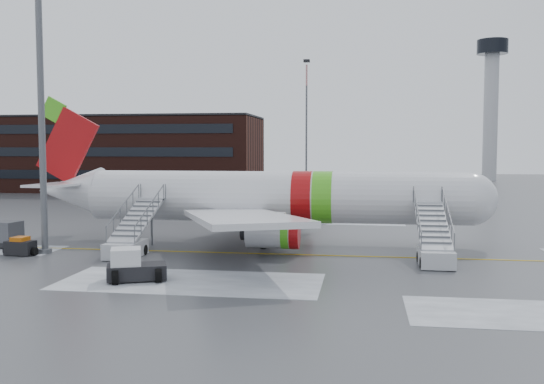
% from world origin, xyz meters
% --- Properties ---
extents(ground, '(260.00, 260.00, 0.00)m').
position_xyz_m(ground, '(0.00, 0.00, 0.00)').
color(ground, '#494C4F').
rests_on(ground, ground).
extents(airliner, '(35.03, 32.97, 11.18)m').
position_xyz_m(airliner, '(-4.30, 3.67, 3.42)').
color(airliner, white).
rests_on(airliner, ground).
extents(airstair_fwd, '(2.05, 7.70, 3.48)m').
position_xyz_m(airstair_fwd, '(7.48, -2.87, 1.06)').
color(airstair_fwd, '#BABDC2').
rests_on(airstair_fwd, ground).
extents(airstair_aft, '(2.05, 7.70, 3.48)m').
position_xyz_m(airstair_aft, '(-12.24, -2.87, 1.06)').
color(airstair_aft, '#AEB0B6').
rests_on(airstair_aft, ground).
extents(pushback_tug, '(3.51, 3.10, 1.78)m').
position_xyz_m(pushback_tug, '(-9.13, -10.23, 0.79)').
color(pushback_tug, black).
rests_on(pushback_tug, ground).
extents(uld_container, '(2.60, 2.11, 1.90)m').
position_xyz_m(uld_container, '(-22.11, -1.23, 0.89)').
color(uld_container, black).
rests_on(uld_container, ground).
extents(baggage_tractor, '(2.41, 1.23, 1.23)m').
position_xyz_m(baggage_tractor, '(-19.52, -3.86, 0.52)').
color(baggage_tractor, black).
rests_on(baggage_tractor, ground).
extents(light_mast_near, '(1.20, 1.20, 27.16)m').
position_xyz_m(light_mast_near, '(-18.28, -2.92, 13.99)').
color(light_mast_near, '#595B60').
rests_on(light_mast_near, ground).
extents(terminal_building, '(62.00, 16.11, 12.30)m').
position_xyz_m(terminal_building, '(-45.00, 54.98, 6.20)').
color(terminal_building, '#3F1E16').
rests_on(terminal_building, ground).
extents(control_tower, '(6.40, 6.40, 30.00)m').
position_xyz_m(control_tower, '(30.00, 95.00, 18.75)').
color(control_tower, '#B2B5BA').
rests_on(control_tower, ground).
extents(light_mast_far_n, '(1.20, 1.20, 24.25)m').
position_xyz_m(light_mast_far_n, '(-8.00, 78.00, 13.84)').
color(light_mast_far_n, '#595B60').
rests_on(light_mast_far_n, ground).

